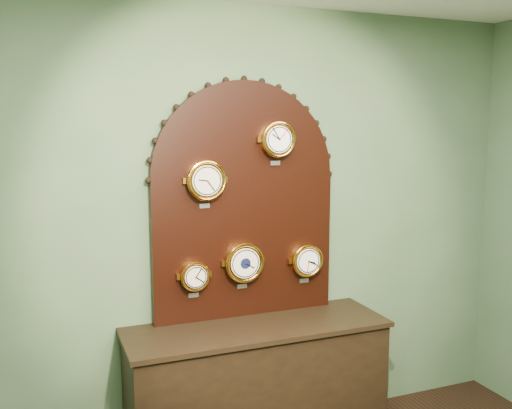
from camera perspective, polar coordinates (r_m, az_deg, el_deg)
name	(u,v)px	position (r m, az deg, el deg)	size (l,w,h in m)	color
wall_back	(242,227)	(3.65, -1.44, -2.28)	(4.00, 4.00, 0.00)	#4C6A49
shop_counter	(257,391)	(3.73, 0.12, -18.30)	(1.60, 0.50, 0.80)	black
display_board	(244,193)	(3.57, -1.17, 1.16)	(1.26, 0.06, 1.53)	black
roman_clock	(206,180)	(3.41, -5.10, 2.45)	(0.25, 0.08, 0.30)	orange
arabic_clock	(277,139)	(3.56, 2.18, 6.60)	(0.23, 0.08, 0.28)	orange
hygrometer	(195,276)	(3.50, -6.23, -7.20)	(0.19, 0.08, 0.24)	orange
barometer	(244,262)	(3.58, -1.24, -5.87)	(0.26, 0.08, 0.31)	orange
tide_clock	(306,260)	(3.75, 5.13, -5.64)	(0.22, 0.08, 0.27)	orange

